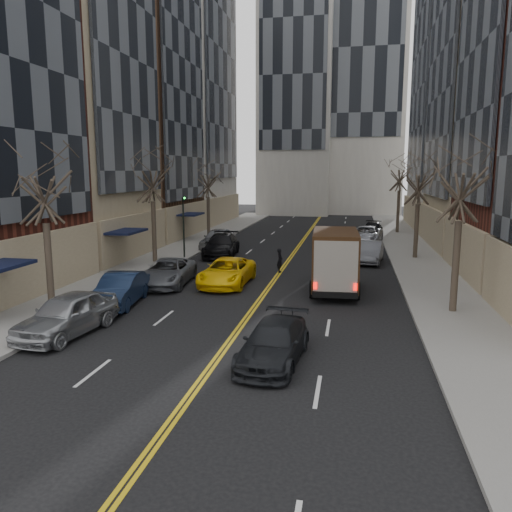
{
  "coord_description": "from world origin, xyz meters",
  "views": [
    {
      "loc": [
        4.31,
        -11.53,
        6.25
      ],
      "look_at": [
        -0.16,
        11.63,
        2.2
      ],
      "focal_mm": 35.0,
      "sensor_mm": 36.0,
      "label": 1
    }
  ],
  "objects_px": {
    "ups_truck": "(335,261)",
    "taxi": "(227,272)",
    "observer_sedan": "(274,343)",
    "pedestrian": "(280,261)"
  },
  "relations": [
    {
      "from": "pedestrian",
      "to": "observer_sedan",
      "type": "bearing_deg",
      "value": -178.72
    },
    {
      "from": "observer_sedan",
      "to": "pedestrian",
      "type": "distance_m",
      "value": 14.69
    },
    {
      "from": "ups_truck",
      "to": "pedestrian",
      "type": "xyz_separation_m",
      "value": [
        -3.49,
        4.3,
        -0.88
      ]
    },
    {
      "from": "observer_sedan",
      "to": "taxi",
      "type": "height_order",
      "value": "taxi"
    },
    {
      "from": "ups_truck",
      "to": "pedestrian",
      "type": "relative_size",
      "value": 4.01
    },
    {
      "from": "observer_sedan",
      "to": "taxi",
      "type": "distance_m",
      "value": 11.49
    },
    {
      "from": "ups_truck",
      "to": "observer_sedan",
      "type": "bearing_deg",
      "value": -101.66
    },
    {
      "from": "observer_sedan",
      "to": "taxi",
      "type": "xyz_separation_m",
      "value": [
        -4.3,
        10.66,
        0.07
      ]
    },
    {
      "from": "taxi",
      "to": "pedestrian",
      "type": "xyz_separation_m",
      "value": [
        2.39,
        3.91,
        0.03
      ]
    },
    {
      "from": "ups_truck",
      "to": "taxi",
      "type": "xyz_separation_m",
      "value": [
        -5.88,
        0.38,
        -0.91
      ]
    }
  ]
}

